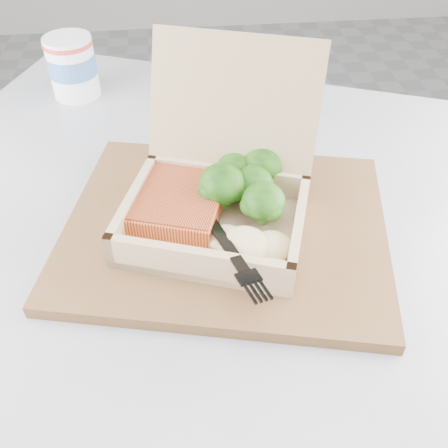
{
  "coord_description": "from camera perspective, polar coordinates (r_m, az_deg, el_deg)",
  "views": [
    {
      "loc": [
        -0.53,
        -0.94,
        1.16
      ],
      "look_at": [
        -0.49,
        -0.55,
        0.79
      ],
      "focal_mm": 40.0,
      "sensor_mm": 36.0,
      "label": 1
    }
  ],
  "objects": [
    {
      "name": "floor",
      "position": [
        1.58,
        15.85,
        -6.06
      ],
      "size": [
        4.0,
        4.0,
        0.0
      ],
      "primitive_type": "plane",
      "color": "#96969C",
      "rests_on": "ground"
    },
    {
      "name": "cafe_table",
      "position": [
        0.73,
        -3.29,
        -12.4
      ],
      "size": [
        1.1,
        1.1,
        0.75
      ],
      "rotation": [
        0.0,
        0.0,
        -0.38
      ],
      "color": "black",
      "rests_on": "floor"
    },
    {
      "name": "serving_tray",
      "position": [
        0.59,
        0.19,
        -0.37
      ],
      "size": [
        0.43,
        0.37,
        0.02
      ],
      "primitive_type": "cube",
      "rotation": [
        0.0,
        0.0,
        -0.22
      ],
      "color": "brown",
      "rests_on": "cafe_table"
    },
    {
      "name": "takeout_container",
      "position": [
        0.56,
        -0.38,
        4.69
      ],
      "size": [
        0.25,
        0.27,
        0.18
      ],
      "rotation": [
        0.0,
        0.0,
        -0.32
      ],
      "color": "#9F7E5F",
      "rests_on": "serving_tray"
    },
    {
      "name": "salmon_fillet",
      "position": [
        0.58,
        -4.89,
        2.84
      ],
      "size": [
        0.13,
        0.15,
        0.03
      ],
      "primitive_type": "cube",
      "rotation": [
        0.0,
        0.0,
        -0.31
      ],
      "color": "orange",
      "rests_on": "takeout_container"
    },
    {
      "name": "broccoli_pile",
      "position": [
        0.58,
        3.28,
        4.21
      ],
      "size": [
        0.12,
        0.12,
        0.04
      ],
      "primitive_type": null,
      "color": "#3A7E1C",
      "rests_on": "takeout_container"
    },
    {
      "name": "mashed_potatoes",
      "position": [
        0.52,
        2.3,
        -2.55
      ],
      "size": [
        0.09,
        0.08,
        0.03
      ],
      "primitive_type": "ellipsoid",
      "color": "#F6E59F",
      "rests_on": "takeout_container"
    },
    {
      "name": "plastic_fork",
      "position": [
        0.52,
        -0.69,
        -0.55
      ],
      "size": [
        0.06,
        0.15,
        0.02
      ],
      "rotation": [
        0.0,
        0.0,
        3.39
      ],
      "color": "black",
      "rests_on": "mashed_potatoes"
    },
    {
      "name": "paper_cup",
      "position": [
        0.87,
        -16.97,
        16.98
      ],
      "size": [
        0.08,
        0.08,
        0.1
      ],
      "color": "white",
      "rests_on": "cafe_table"
    },
    {
      "name": "receipt",
      "position": [
        0.75,
        6.33,
        9.55
      ],
      "size": [
        0.12,
        0.14,
        0.0
      ],
      "primitive_type": "cube",
      "rotation": [
        0.0,
        0.0,
        -0.57
      ],
      "color": "white",
      "rests_on": "cafe_table"
    }
  ]
}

